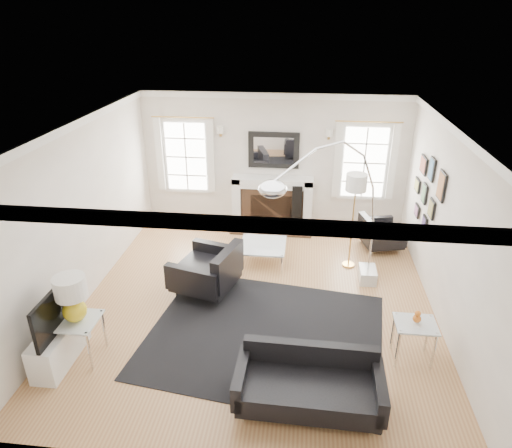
# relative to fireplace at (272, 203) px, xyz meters

# --- Properties ---
(floor) EXTENTS (6.00, 6.00, 0.00)m
(floor) POSITION_rel_fireplace_xyz_m (0.00, -2.79, -0.54)
(floor) COLOR #A16A43
(floor) RESTS_ON ground
(back_wall) EXTENTS (5.50, 0.04, 2.80)m
(back_wall) POSITION_rel_fireplace_xyz_m (0.00, 0.21, 0.86)
(back_wall) COLOR beige
(back_wall) RESTS_ON floor
(front_wall) EXTENTS (5.50, 0.04, 2.80)m
(front_wall) POSITION_rel_fireplace_xyz_m (0.00, -5.79, 0.86)
(front_wall) COLOR beige
(front_wall) RESTS_ON floor
(left_wall) EXTENTS (0.04, 6.00, 2.80)m
(left_wall) POSITION_rel_fireplace_xyz_m (-2.75, -2.79, 0.86)
(left_wall) COLOR beige
(left_wall) RESTS_ON floor
(right_wall) EXTENTS (0.04, 6.00, 2.80)m
(right_wall) POSITION_rel_fireplace_xyz_m (2.75, -2.79, 0.86)
(right_wall) COLOR beige
(right_wall) RESTS_ON floor
(ceiling) EXTENTS (5.50, 6.00, 0.02)m
(ceiling) POSITION_rel_fireplace_xyz_m (0.00, -2.79, 2.26)
(ceiling) COLOR white
(ceiling) RESTS_ON back_wall
(crown_molding) EXTENTS (5.50, 6.00, 0.12)m
(crown_molding) POSITION_rel_fireplace_xyz_m (0.00, -2.79, 2.20)
(crown_molding) COLOR white
(crown_molding) RESTS_ON back_wall
(fireplace) EXTENTS (1.70, 0.69, 1.11)m
(fireplace) POSITION_rel_fireplace_xyz_m (0.00, 0.00, 0.00)
(fireplace) COLOR white
(fireplace) RESTS_ON floor
(mantel_mirror) EXTENTS (1.05, 0.07, 0.75)m
(mantel_mirror) POSITION_rel_fireplace_xyz_m (0.00, 0.16, 1.11)
(mantel_mirror) COLOR black
(mantel_mirror) RESTS_ON back_wall
(window_left) EXTENTS (1.24, 0.15, 1.62)m
(window_left) POSITION_rel_fireplace_xyz_m (-1.85, 0.16, 0.92)
(window_left) COLOR white
(window_left) RESTS_ON back_wall
(window_right) EXTENTS (1.24, 0.15, 1.62)m
(window_right) POSITION_rel_fireplace_xyz_m (1.85, 0.16, 0.92)
(window_right) COLOR white
(window_right) RESTS_ON back_wall
(gallery_wall) EXTENTS (0.04, 1.73, 1.29)m
(gallery_wall) POSITION_rel_fireplace_xyz_m (2.72, -1.50, 0.99)
(gallery_wall) COLOR black
(gallery_wall) RESTS_ON right_wall
(tv_unit) EXTENTS (0.35, 1.00, 1.09)m
(tv_unit) POSITION_rel_fireplace_xyz_m (-2.44, -4.49, -0.21)
(tv_unit) COLOR white
(tv_unit) RESTS_ON floor
(area_rug) EXTENTS (3.62, 3.16, 0.01)m
(area_rug) POSITION_rel_fireplace_xyz_m (0.20, -3.66, -0.54)
(area_rug) COLOR black
(area_rug) RESTS_ON floor
(sofa) EXTENTS (1.72, 0.82, 0.56)m
(sofa) POSITION_rel_fireplace_xyz_m (0.82, -4.87, -0.24)
(sofa) COLOR black
(sofa) RESTS_ON floor
(armchair_left) EXTENTS (1.17, 1.25, 0.70)m
(armchair_left) POSITION_rel_fireplace_xyz_m (-0.81, -2.65, -0.15)
(armchair_left) COLOR black
(armchair_left) RESTS_ON floor
(armchair_right) EXTENTS (0.89, 0.95, 0.54)m
(armchair_right) POSITION_rel_fireplace_xyz_m (2.15, -0.77, -0.24)
(armchair_right) COLOR black
(armchair_right) RESTS_ON floor
(coffee_table) EXTENTS (0.83, 0.83, 0.37)m
(coffee_table) POSITION_rel_fireplace_xyz_m (-0.04, -1.57, -0.21)
(coffee_table) COLOR silver
(coffee_table) RESTS_ON floor
(side_table_left) EXTENTS (0.54, 0.54, 0.60)m
(side_table_left) POSITION_rel_fireplace_xyz_m (-2.20, -4.39, -0.06)
(side_table_left) COLOR silver
(side_table_left) RESTS_ON floor
(nesting_table) EXTENTS (0.53, 0.45, 0.58)m
(nesting_table) POSITION_rel_fireplace_xyz_m (2.18, -3.94, -0.08)
(nesting_table) COLOR silver
(nesting_table) RESTS_ON floor
(gourd_lamp) EXTENTS (0.41, 0.41, 0.65)m
(gourd_lamp) POSITION_rel_fireplace_xyz_m (-2.20, -4.39, 0.43)
(gourd_lamp) COLOR gold
(gourd_lamp) RESTS_ON side_table_left
(orange_vase) EXTENTS (0.11, 0.11, 0.17)m
(orange_vase) POSITION_rel_fireplace_xyz_m (2.18, -3.94, 0.14)
(orange_vase) COLOR orange
(orange_vase) RESTS_ON nesting_table
(arc_floor_lamp) EXTENTS (1.90, 1.76, 2.69)m
(arc_floor_lamp) POSITION_rel_fireplace_xyz_m (1.03, -2.67, 0.91)
(arc_floor_lamp) COLOR white
(arc_floor_lamp) RESTS_ON floor
(stick_floor_lamp) EXTENTS (0.36, 0.36, 1.76)m
(stick_floor_lamp) POSITION_rel_fireplace_xyz_m (1.53, -1.52, 0.98)
(stick_floor_lamp) COLOR gold
(stick_floor_lamp) RESTS_ON floor
(speaker_tower) EXTENTS (0.22, 0.22, 1.01)m
(speaker_tower) POSITION_rel_fireplace_xyz_m (0.52, -0.14, -0.04)
(speaker_tower) COLOR black
(speaker_tower) RESTS_ON floor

